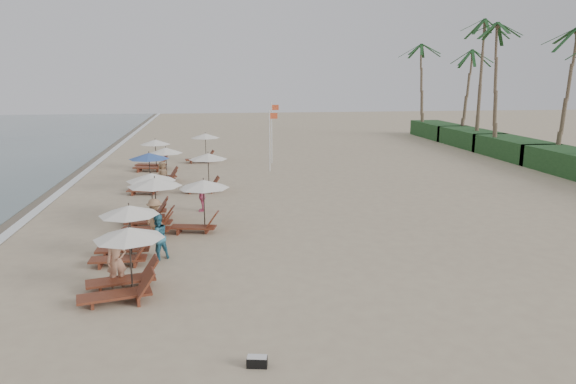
{
  "coord_description": "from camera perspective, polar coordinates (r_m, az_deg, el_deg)",
  "views": [
    {
      "loc": [
        -2.55,
        -18.58,
        6.61
      ],
      "look_at": [
        1.0,
        5.73,
        1.3
      ],
      "focal_mm": 33.69,
      "sensor_mm": 36.0,
      "label": 1
    }
  ],
  "objects": [
    {
      "name": "lounger_station_1",
      "position": [
        20.42,
        -16.97,
        -4.27
      ],
      "size": [
        2.53,
        2.15,
        2.07
      ],
      "color": "brown",
      "rests_on": "ground"
    },
    {
      "name": "lounger_station_0",
      "position": [
        17.25,
        -17.2,
        -7.43
      ],
      "size": [
        2.69,
        2.43,
        2.17
      ],
      "color": "brown",
      "rests_on": "ground"
    },
    {
      "name": "flag_pole_near",
      "position": [
        37.73,
        -1.89,
        5.76
      ],
      "size": [
        0.59,
        0.08,
        4.29
      ],
      "color": "silver",
      "rests_on": "ground"
    },
    {
      "name": "inland_station_1",
      "position": [
        31.48,
        -8.8,
        2.43
      ],
      "size": [
        2.75,
        2.24,
        2.22
      ],
      "color": "brown",
      "rests_on": "ground"
    },
    {
      "name": "foam_line",
      "position": [
        30.58,
        -24.53,
        -1.39
      ],
      "size": [
        0.5,
        140.0,
        0.02
      ],
      "primitive_type": "cube",
      "color": "white",
      "rests_on": "ground"
    },
    {
      "name": "wet_sand_band",
      "position": [
        30.97,
        -26.83,
        -1.46
      ],
      "size": [
        3.2,
        140.0,
        0.01
      ],
      "primitive_type": "cube",
      "color": "#6B5E4C",
      "rests_on": "ground"
    },
    {
      "name": "beachgoer_mid_b",
      "position": [
        22.68,
        -13.86,
        -2.84
      ],
      "size": [
        1.21,
        1.27,
        1.73
      ],
      "primitive_type": "imported",
      "rotation": [
        0.0,
        0.0,
        2.27
      ],
      "color": "#936C4B",
      "rests_on": "ground"
    },
    {
      "name": "lounger_station_6",
      "position": [
        39.61,
        -14.21,
        3.63
      ],
      "size": [
        2.74,
        2.59,
        2.19
      ],
      "color": "brown",
      "rests_on": "ground"
    },
    {
      "name": "duffel_bag",
      "position": [
        13.11,
        -3.28,
        -17.42
      ],
      "size": [
        0.51,
        0.33,
        0.26
      ],
      "color": "black",
      "rests_on": "ground"
    },
    {
      "name": "beachgoer_near",
      "position": [
        18.09,
        -17.64,
        -6.97
      ],
      "size": [
        0.71,
        0.57,
        1.7
      ],
      "primitive_type": "imported",
      "rotation": [
        0.0,
        0.0,
        0.29
      ],
      "color": "tan",
      "rests_on": "ground"
    },
    {
      "name": "beachgoer_far_a",
      "position": [
        27.07,
        -9.05,
        -0.48
      ],
      "size": [
        0.49,
        0.91,
        1.48
      ],
      "primitive_type": "imported",
      "rotation": [
        0.0,
        0.0,
        4.56
      ],
      "color": "#C95076",
      "rests_on": "ground"
    },
    {
      "name": "lounger_station_3",
      "position": [
        25.96,
        -14.66,
        -0.46
      ],
      "size": [
        2.62,
        2.3,
        2.19
      ],
      "color": "brown",
      "rests_on": "ground"
    },
    {
      "name": "lounger_station_5",
      "position": [
        34.87,
        -13.1,
        2.73
      ],
      "size": [
        2.54,
        2.13,
        2.2
      ],
      "color": "brown",
      "rests_on": "ground"
    },
    {
      "name": "inland_station_0",
      "position": [
        23.47,
        -9.36,
        -0.84
      ],
      "size": [
        2.7,
        2.24,
        2.22
      ],
      "color": "brown",
      "rests_on": "ground"
    },
    {
      "name": "flag_pole_far",
      "position": [
        41.41,
        -1.69,
        6.59
      ],
      "size": [
        0.6,
        0.08,
        4.65
      ],
      "color": "silver",
      "rests_on": "ground"
    },
    {
      "name": "lounger_station_4",
      "position": [
        31.91,
        -14.71,
        2.11
      ],
      "size": [
        2.51,
        2.29,
        2.31
      ],
      "color": "brown",
      "rests_on": "ground"
    },
    {
      "name": "ground",
      "position": [
        19.88,
        -0.47,
        -7.22
      ],
      "size": [
        160.0,
        160.0,
        0.0
      ],
      "primitive_type": "plane",
      "color": "tan",
      "rests_on": "ground"
    },
    {
      "name": "beachgoer_far_b",
      "position": [
        33.2,
        -13.11,
        1.8
      ],
      "size": [
        0.92,
        0.91,
        1.6
      ],
      "primitive_type": "imported",
      "rotation": [
        0.0,
        0.0,
        0.75
      ],
      "color": "#9D7955",
      "rests_on": "ground"
    },
    {
      "name": "lounger_station_2",
      "position": [
        23.92,
        -14.36,
        -1.4
      ],
      "size": [
        2.7,
        2.32,
        2.35
      ],
      "color": "brown",
      "rests_on": "ground"
    },
    {
      "name": "shrub_hedge",
      "position": [
        41.6,
        28.0,
        2.74
      ],
      "size": [
        3.2,
        53.0,
        1.6
      ],
      "color": "#193D1C",
      "rests_on": "ground"
    },
    {
      "name": "inland_station_2",
      "position": [
        42.4,
        -9.03,
        4.86
      ],
      "size": [
        2.82,
        2.24,
        2.22
      ],
      "color": "brown",
      "rests_on": "ground"
    },
    {
      "name": "beachgoer_mid_a",
      "position": [
        20.3,
        -13.61,
        -4.61
      ],
      "size": [
        1.05,
        0.99,
        1.72
      ],
      "primitive_type": "imported",
      "rotation": [
        0.0,
        0.0,
        3.7
      ],
      "color": "teal",
      "rests_on": "ground"
    }
  ]
}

